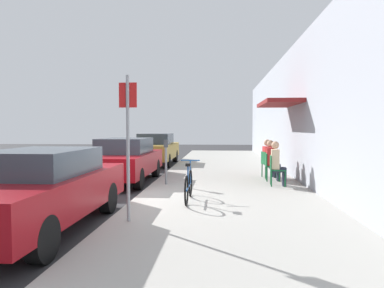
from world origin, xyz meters
The scene contains 15 objects.
ground_plane centered at (0.00, 0.00, 0.00)m, with size 60.00×60.00×0.00m, color #2D2D30.
sidewalk_slab centered at (2.25, 2.00, 0.06)m, with size 4.50×32.00×0.12m, color #9E9B93.
building_facade centered at (4.64, 2.01, 2.30)m, with size 1.40×32.00×4.60m.
parked_car_0 centered at (-1.10, -2.34, 0.74)m, with size 1.80×4.40×1.41m.
parked_car_1 centered at (-1.10, 3.17, 0.75)m, with size 1.80×4.40×1.45m.
parked_car_2 centered at (-1.10, 8.83, 0.78)m, with size 1.80×4.40×1.53m.
parking_meter centered at (0.45, 2.08, 0.89)m, with size 0.12×0.10×1.32m.
street_sign centered at (0.40, -2.02, 1.64)m, with size 0.32×0.06×2.60m.
bicycle_0 centered at (1.33, -0.24, 0.48)m, with size 0.46×1.71×0.90m.
cafe_chair_0 centered at (3.64, 2.06, 0.62)m, with size 0.48×0.48×0.87m.
seated_patron_0 centered at (3.70, 2.06, 0.82)m, with size 0.45×0.39×1.29m.
cafe_chair_1 centered at (3.64, 3.03, 0.62)m, with size 0.47×0.47×0.87m.
seated_patron_1 centered at (3.70, 3.03, 0.82)m, with size 0.44×0.37×1.29m.
cafe_chair_2 centered at (3.64, 3.77, 0.62)m, with size 0.51×0.51×0.87m.
seated_patron_2 centered at (3.70, 3.78, 0.82)m, with size 0.48×0.42×1.29m.
Camera 1 is at (2.01, -8.08, 1.78)m, focal length 32.50 mm.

